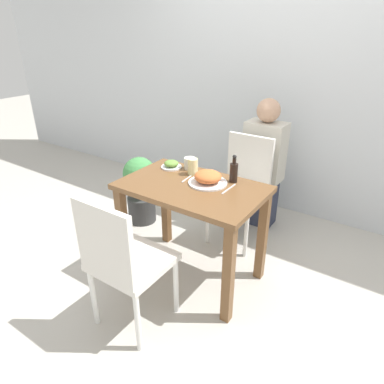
{
  "coord_description": "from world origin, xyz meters",
  "views": [
    {
      "loc": [
        1.16,
        -1.73,
        1.7
      ],
      "look_at": [
        0.0,
        0.0,
        0.69
      ],
      "focal_mm": 32.0,
      "sensor_mm": 36.0,
      "label": 1
    }
  ],
  "objects_px": {
    "juice_glass": "(193,167)",
    "potted_plant_left": "(140,187)",
    "chair_far": "(243,184)",
    "side_plate": "(171,165)",
    "sauce_bottle": "(234,172)",
    "food_plate": "(208,178)",
    "person_figure": "(263,165)",
    "chair_near": "(122,259)",
    "drink_cup": "(190,163)"
  },
  "relations": [
    {
      "from": "chair_near",
      "to": "potted_plant_left",
      "type": "bearing_deg",
      "value": -52.44
    },
    {
      "from": "juice_glass",
      "to": "potted_plant_left",
      "type": "height_order",
      "value": "juice_glass"
    },
    {
      "from": "juice_glass",
      "to": "person_figure",
      "type": "relative_size",
      "value": 0.1
    },
    {
      "from": "juice_glass",
      "to": "sauce_bottle",
      "type": "height_order",
      "value": "sauce_bottle"
    },
    {
      "from": "sauce_bottle",
      "to": "potted_plant_left",
      "type": "relative_size",
      "value": 0.3
    },
    {
      "from": "chair_near",
      "to": "juice_glass",
      "type": "relative_size",
      "value": 7.66
    },
    {
      "from": "juice_glass",
      "to": "potted_plant_left",
      "type": "distance_m",
      "value": 0.9
    },
    {
      "from": "sauce_bottle",
      "to": "food_plate",
      "type": "bearing_deg",
      "value": -136.77
    },
    {
      "from": "side_plate",
      "to": "food_plate",
      "type": "bearing_deg",
      "value": -13.79
    },
    {
      "from": "sauce_bottle",
      "to": "person_figure",
      "type": "bearing_deg",
      "value": 97.37
    },
    {
      "from": "chair_near",
      "to": "person_figure",
      "type": "xyz_separation_m",
      "value": [
        0.15,
        1.63,
        0.07
      ]
    },
    {
      "from": "drink_cup",
      "to": "person_figure",
      "type": "height_order",
      "value": "person_figure"
    },
    {
      "from": "chair_far",
      "to": "drink_cup",
      "type": "bearing_deg",
      "value": -117.27
    },
    {
      "from": "chair_far",
      "to": "person_figure",
      "type": "xyz_separation_m",
      "value": [
        0.05,
        0.31,
        0.07
      ]
    },
    {
      "from": "chair_far",
      "to": "potted_plant_left",
      "type": "relative_size",
      "value": 1.4
    },
    {
      "from": "chair_near",
      "to": "drink_cup",
      "type": "xyz_separation_m",
      "value": [
        -0.12,
        0.87,
        0.28
      ]
    },
    {
      "from": "chair_far",
      "to": "side_plate",
      "type": "bearing_deg",
      "value": -125.31
    },
    {
      "from": "food_plate",
      "to": "chair_far",
      "type": "bearing_deg",
      "value": 91.71
    },
    {
      "from": "food_plate",
      "to": "drink_cup",
      "type": "xyz_separation_m",
      "value": [
        -0.25,
        0.15,
        0.0
      ]
    },
    {
      "from": "food_plate",
      "to": "side_plate",
      "type": "height_order",
      "value": "food_plate"
    },
    {
      "from": "chair_near",
      "to": "chair_far",
      "type": "relative_size",
      "value": 1.0
    },
    {
      "from": "person_figure",
      "to": "chair_near",
      "type": "bearing_deg",
      "value": -95.34
    },
    {
      "from": "person_figure",
      "to": "potted_plant_left",
      "type": "bearing_deg",
      "value": -147.62
    },
    {
      "from": "chair_near",
      "to": "juice_glass",
      "type": "xyz_separation_m",
      "value": [
        -0.05,
        0.79,
        0.29
      ]
    },
    {
      "from": "sauce_bottle",
      "to": "side_plate",
      "type": "bearing_deg",
      "value": -176.7
    },
    {
      "from": "side_plate",
      "to": "juice_glass",
      "type": "bearing_deg",
      "value": -4.21
    },
    {
      "from": "side_plate",
      "to": "person_figure",
      "type": "xyz_separation_m",
      "value": [
        0.4,
        0.82,
        -0.18
      ]
    },
    {
      "from": "chair_far",
      "to": "drink_cup",
      "type": "height_order",
      "value": "chair_far"
    },
    {
      "from": "drink_cup",
      "to": "juice_glass",
      "type": "bearing_deg",
      "value": -43.96
    },
    {
      "from": "chair_far",
      "to": "sauce_bottle",
      "type": "bearing_deg",
      "value": -72.86
    },
    {
      "from": "sauce_bottle",
      "to": "potted_plant_left",
      "type": "xyz_separation_m",
      "value": [
        -1.05,
        0.19,
        -0.47
      ]
    },
    {
      "from": "chair_near",
      "to": "drink_cup",
      "type": "distance_m",
      "value": 0.92
    },
    {
      "from": "chair_near",
      "to": "food_plate",
      "type": "distance_m",
      "value": 0.78
    },
    {
      "from": "side_plate",
      "to": "sauce_bottle",
      "type": "relative_size",
      "value": 0.79
    },
    {
      "from": "food_plate",
      "to": "side_plate",
      "type": "relative_size",
      "value": 1.71
    },
    {
      "from": "food_plate",
      "to": "person_figure",
      "type": "distance_m",
      "value": 0.93
    },
    {
      "from": "food_plate",
      "to": "sauce_bottle",
      "type": "distance_m",
      "value": 0.18
    },
    {
      "from": "chair_near",
      "to": "side_plate",
      "type": "distance_m",
      "value": 0.89
    },
    {
      "from": "sauce_bottle",
      "to": "potted_plant_left",
      "type": "height_order",
      "value": "sauce_bottle"
    },
    {
      "from": "drink_cup",
      "to": "side_plate",
      "type": "bearing_deg",
      "value": -155.48
    },
    {
      "from": "sauce_bottle",
      "to": "person_figure",
      "type": "height_order",
      "value": "person_figure"
    },
    {
      "from": "chair_far",
      "to": "person_figure",
      "type": "height_order",
      "value": "person_figure"
    },
    {
      "from": "person_figure",
      "to": "sauce_bottle",
      "type": "bearing_deg",
      "value": -82.63
    },
    {
      "from": "side_plate",
      "to": "drink_cup",
      "type": "distance_m",
      "value": 0.14
    },
    {
      "from": "drink_cup",
      "to": "potted_plant_left",
      "type": "height_order",
      "value": "drink_cup"
    },
    {
      "from": "chair_near",
      "to": "food_plate",
      "type": "xyz_separation_m",
      "value": [
        0.12,
        0.72,
        0.27
      ]
    },
    {
      "from": "drink_cup",
      "to": "potted_plant_left",
      "type": "relative_size",
      "value": 0.14
    },
    {
      "from": "food_plate",
      "to": "side_plate",
      "type": "distance_m",
      "value": 0.39
    },
    {
      "from": "person_figure",
      "to": "juice_glass",
      "type": "bearing_deg",
      "value": -103.52
    },
    {
      "from": "side_plate",
      "to": "drink_cup",
      "type": "xyz_separation_m",
      "value": [
        0.13,
        0.06,
        0.02
      ]
    }
  ]
}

